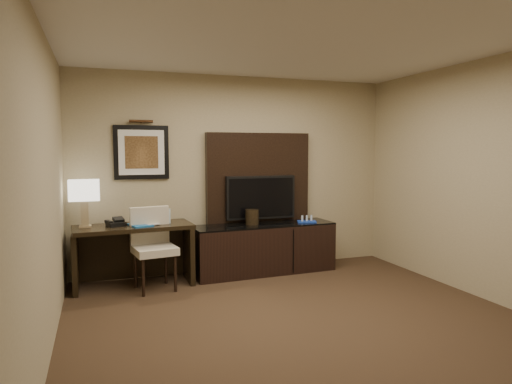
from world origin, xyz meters
name	(u,v)px	position (x,y,z in m)	size (l,w,h in m)	color
floor	(316,335)	(0.00, 0.00, -0.01)	(4.50, 5.00, 0.01)	#342317
ceiling	(320,31)	(0.00, 0.00, 2.70)	(4.50, 5.00, 0.01)	silver
wall_back	(237,174)	(0.00, 2.50, 1.35)	(4.50, 0.01, 2.70)	tan
wall_left	(40,196)	(-2.25, 0.00, 1.35)	(0.01, 5.00, 2.70)	tan
wall_right	(510,182)	(2.25, 0.00, 1.35)	(0.01, 5.00, 2.70)	tan
desk	(134,255)	(-1.45, 2.10, 0.38)	(1.42, 0.61, 0.76)	black
credenza	(264,248)	(0.28, 2.15, 0.34)	(1.95, 0.54, 0.67)	black
tv_wall_panel	(258,179)	(0.30, 2.44, 1.27)	(1.50, 0.12, 1.30)	black
tv	(261,197)	(0.30, 2.34, 1.02)	(1.00, 0.08, 0.60)	black
artwork	(141,152)	(-1.30, 2.48, 1.65)	(0.70, 0.04, 0.70)	black
picture_light	(141,121)	(-1.30, 2.44, 2.05)	(0.04, 0.04, 0.30)	#3A2312
desk_chair	(155,249)	(-1.23, 1.84, 0.50)	(0.48, 0.55, 0.99)	beige
table_lamp	(85,204)	(-2.01, 2.14, 1.04)	(0.35, 0.20, 0.56)	#9E8862
desk_phone	(116,222)	(-1.65, 2.09, 0.81)	(0.20, 0.18, 0.10)	black
blue_folder	(140,225)	(-1.37, 2.02, 0.77)	(0.23, 0.31, 0.02)	#195EA5
book	(144,216)	(-1.33, 2.03, 0.87)	(0.17, 0.02, 0.22)	tan
water_bottle	(168,216)	(-1.02, 2.11, 0.85)	(0.06, 0.06, 0.18)	silver
ice_bucket	(252,217)	(0.12, 2.17, 0.77)	(0.18, 0.18, 0.20)	black
minibar_tray	(307,219)	(0.90, 2.09, 0.72)	(0.26, 0.15, 0.09)	#1B3EB0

